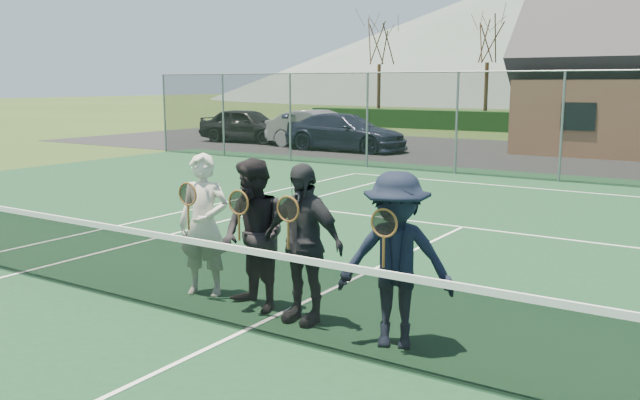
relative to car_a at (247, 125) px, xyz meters
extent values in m
plane|color=#2D4418|center=(15.14, 1.25, -0.78)|extent=(220.00, 220.00, 0.00)
cube|color=#14381E|center=(15.14, -18.75, -0.77)|extent=(30.00, 30.00, 0.02)
cube|color=black|center=(11.14, 1.25, -0.78)|extent=(40.00, 12.00, 0.01)
cone|color=#516159|center=(-9.86, 76.25, 8.22)|extent=(110.00, 110.00, 18.00)
imported|color=black|center=(0.00, 0.00, 0.00)|extent=(4.68, 2.11, 1.56)
imported|color=gray|center=(4.25, -0.48, 0.00)|extent=(4.85, 2.03, 1.56)
imported|color=#191D32|center=(5.77, -0.91, -0.04)|extent=(5.09, 2.07, 1.48)
cube|color=white|center=(15.14, -6.86, -0.76)|extent=(10.97, 0.06, 0.01)
cube|color=white|center=(11.03, -18.75, -0.76)|extent=(0.06, 23.77, 0.01)
cube|color=white|center=(15.14, -12.35, -0.76)|extent=(8.23, 0.06, 0.01)
cube|color=white|center=(15.14, -18.75, -0.76)|extent=(0.06, 12.80, 0.01)
cube|color=black|center=(15.14, -18.75, -0.30)|extent=(11.60, 0.02, 0.88)
cube|color=white|center=(15.14, -18.75, 0.15)|extent=(11.60, 0.03, 0.07)
cylinder|color=slate|center=(0.14, -5.25, 0.72)|extent=(0.07, 0.07, 3.00)
cylinder|color=slate|center=(3.14, -5.25, 0.72)|extent=(0.07, 0.07, 3.00)
cylinder|color=slate|center=(6.14, -5.25, 0.72)|extent=(0.07, 0.07, 3.00)
cylinder|color=slate|center=(9.14, -5.25, 0.72)|extent=(0.07, 0.07, 3.00)
cylinder|color=slate|center=(12.14, -5.25, 0.72)|extent=(0.07, 0.07, 3.00)
cylinder|color=slate|center=(15.14, -5.25, 0.72)|extent=(0.07, 0.07, 3.00)
cube|color=black|center=(15.14, -5.25, 0.72)|extent=(30.00, 0.03, 3.00)
cylinder|color=slate|center=(15.14, -5.25, 2.22)|extent=(30.00, 0.04, 0.04)
cube|color=black|center=(14.14, 1.23, 0.72)|extent=(1.20, 0.06, 1.00)
cylinder|color=#3C2415|center=(-0.86, 14.25, 1.14)|extent=(0.22, 0.22, 3.85)
cylinder|color=#392415|center=(6.14, 14.25, 1.14)|extent=(0.22, 0.22, 3.85)
imported|color=beige|center=(13.89, -17.98, 0.14)|extent=(0.76, 0.62, 1.80)
torus|color=brown|center=(13.89, -18.25, 0.57)|extent=(0.29, 0.02, 0.29)
cylinder|color=black|center=(13.89, -18.25, 0.57)|extent=(0.25, 0.00, 0.25)
cylinder|color=brown|center=(13.89, -18.25, 0.29)|extent=(0.03, 0.03, 0.32)
imported|color=black|center=(14.78, -18.10, 0.14)|extent=(1.04, 0.91, 1.80)
torus|color=brown|center=(14.78, -18.37, 0.57)|extent=(0.29, 0.02, 0.29)
cylinder|color=black|center=(14.78, -18.37, 0.57)|extent=(0.25, 0.00, 0.25)
cylinder|color=brown|center=(14.78, -18.37, 0.29)|extent=(0.03, 0.03, 0.32)
imported|color=#242529|center=(15.48, -18.12, 0.14)|extent=(1.07, 0.48, 1.80)
torus|color=brown|center=(15.48, -18.39, 0.57)|extent=(0.29, 0.02, 0.29)
cylinder|color=black|center=(15.48, -18.39, 0.57)|extent=(0.25, 0.00, 0.25)
cylinder|color=brown|center=(15.48, -18.39, 0.29)|extent=(0.03, 0.03, 0.32)
imported|color=black|center=(16.69, -18.22, 0.14)|extent=(1.33, 1.06, 1.80)
torus|color=brown|center=(16.69, -18.49, 0.57)|extent=(0.29, 0.02, 0.29)
cylinder|color=black|center=(16.69, -18.49, 0.57)|extent=(0.25, 0.00, 0.25)
cylinder|color=brown|center=(16.69, -18.49, 0.29)|extent=(0.03, 0.03, 0.32)
camera|label=1|loc=(19.63, -24.16, 1.89)|focal=38.00mm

